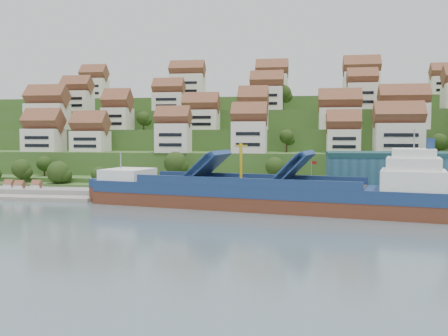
# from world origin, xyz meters

# --- Properties ---
(ground) EXTENTS (300.00, 300.00, 0.00)m
(ground) POSITION_xyz_m (0.00, 0.00, 0.00)
(ground) COLOR slate
(ground) RESTS_ON ground
(quay) EXTENTS (180.00, 14.00, 2.20)m
(quay) POSITION_xyz_m (20.00, 15.00, 1.10)
(quay) COLOR gray
(quay) RESTS_ON ground
(pebble_beach) EXTENTS (45.00, 20.00, 1.00)m
(pebble_beach) POSITION_xyz_m (-58.00, 12.00, 0.50)
(pebble_beach) COLOR gray
(pebble_beach) RESTS_ON ground
(hillside) EXTENTS (260.00, 128.00, 31.00)m
(hillside) POSITION_xyz_m (0.00, 103.55, 10.66)
(hillside) COLOR #2D4C1E
(hillside) RESTS_ON ground
(hillside_village) EXTENTS (156.12, 62.94, 29.39)m
(hillside_village) POSITION_xyz_m (1.99, 60.52, 24.40)
(hillside_village) COLOR silver
(hillside_village) RESTS_ON ground
(hillside_trees) EXTENTS (138.25, 62.85, 31.78)m
(hillside_trees) POSITION_xyz_m (-8.79, 42.79, 15.74)
(hillside_trees) COLOR #294216
(hillside_trees) RESTS_ON ground
(flagpole) EXTENTS (1.28, 0.16, 8.00)m
(flagpole) POSITION_xyz_m (18.11, 10.00, 6.88)
(flagpole) COLOR gray
(flagpole) RESTS_ON quay
(beach_huts) EXTENTS (14.40, 3.70, 2.20)m
(beach_huts) POSITION_xyz_m (-60.00, 10.75, 2.10)
(beach_huts) COLOR white
(beach_huts) RESTS_ON pebble_beach
(cargo_ship) EXTENTS (79.34, 27.54, 17.41)m
(cargo_ship) POSITION_xyz_m (8.29, -1.46, 3.31)
(cargo_ship) COLOR #5D2E1C
(cargo_ship) RESTS_ON ground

